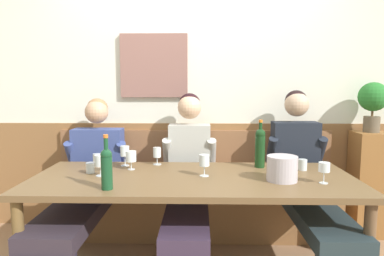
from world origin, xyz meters
The scene contains 22 objects.
room_wall_back centered at (0.00, 1.09, 1.40)m, with size 6.80×0.12×2.80m.
wood_wainscot_panel centered at (0.00, 1.04, 0.50)m, with size 6.80×0.03×1.00m, color brown.
wall_bench centered at (0.00, 0.83, 0.28)m, with size 2.55×0.42×0.94m.
dining_table centered at (0.00, 0.13, 0.66)m, with size 2.25×0.90×0.73m.
person_right_seat centered at (-0.87, 0.42, 0.59)m, with size 0.54×1.31×1.25m.
person_left_seat centered at (-0.05, 0.45, 0.63)m, with size 0.47×1.32×1.29m.
person_center_left_seat centered at (0.89, 0.45, 0.64)m, with size 0.50×1.32×1.32m.
ice_bucket centered at (0.60, 0.04, 0.81)m, with size 0.20×0.20×0.17m, color #BAB1BB.
wine_bottle_green_tall centered at (0.51, 0.42, 0.89)m, with size 0.08×0.08×0.37m.
wine_bottle_amber_mid centered at (-0.52, -0.18, 0.87)m, with size 0.07×0.07×0.34m.
wine_glass_left_end centered at (-0.65, 0.13, 0.83)m, with size 0.08×0.08×0.15m.
wine_glass_center_front centered at (0.85, -0.02, 0.83)m, with size 0.07×0.07×0.14m.
wine_glass_near_bucket centered at (-0.47, 0.32, 0.82)m, with size 0.08×0.08×0.14m.
wine_glass_by_bottle centered at (-0.30, 0.49, 0.82)m, with size 0.07×0.07×0.14m.
wine_glass_mid_right centered at (-0.66, 0.25, 0.83)m, with size 0.07×0.07×0.14m.
wine_glass_center_rear centered at (-0.55, 0.44, 0.84)m, with size 0.07×0.07×0.16m.
wine_glass_mid_left centered at (0.08, 0.14, 0.83)m, with size 0.07×0.07×0.15m.
water_tumbler_center centered at (-0.75, 0.21, 0.77)m, with size 0.06×0.06×0.08m, color silver.
water_tumbler_left centered at (0.82, 0.33, 0.77)m, with size 0.06×0.06×0.08m, color silver.
water_tumbler_right centered at (-0.79, 0.49, 0.77)m, with size 0.06×0.06×0.09m, color silver.
corner_pedestal centered at (1.58, 0.86, 0.47)m, with size 0.28×0.28×0.95m, color brown.
potted_plant centered at (1.58, 0.86, 1.23)m, with size 0.26×0.26×0.44m.
Camera 1 is at (0.04, -2.24, 1.37)m, focal length 32.51 mm.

